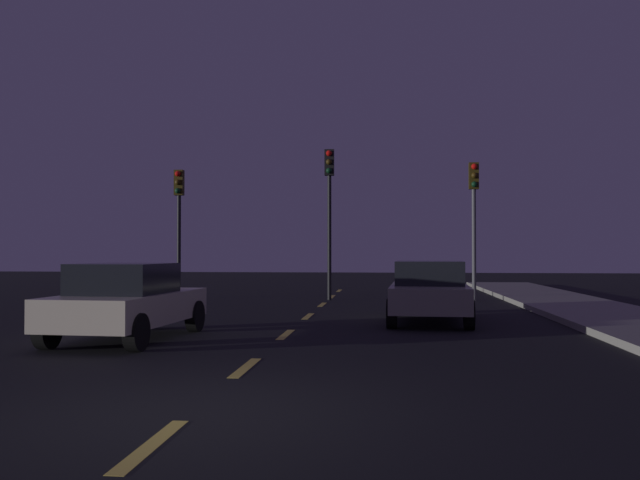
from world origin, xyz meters
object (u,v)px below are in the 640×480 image
traffic_signal_center (329,195)px  car_adjacent_lane (127,301)px  traffic_signal_right (474,204)px  car_stopped_ahead (429,291)px  traffic_signal_left (179,208)px

traffic_signal_center → car_adjacent_lane: size_ratio=1.30×
traffic_signal_center → car_adjacent_lane: traffic_signal_center is taller
traffic_signal_right → car_stopped_ahead: 7.57m
traffic_signal_left → car_adjacent_lane: 11.30m
car_stopped_ahead → car_adjacent_lane: bearing=-146.4°
traffic_signal_right → car_stopped_ahead: bearing=-105.9°
car_stopped_ahead → traffic_signal_right: bearing=74.1°
traffic_signal_left → car_stopped_ahead: (8.31, -6.85, -2.48)m
traffic_signal_right → car_stopped_ahead: traffic_signal_right is taller
traffic_signal_center → traffic_signal_left: bearing=-180.0°
car_stopped_ahead → car_adjacent_lane: (-5.86, -3.90, -0.00)m
traffic_signal_right → traffic_signal_left: bearing=-180.0°
traffic_signal_center → traffic_signal_right: bearing=-0.0°
traffic_signal_left → traffic_signal_right: 10.26m
car_adjacent_lane → traffic_signal_left: bearing=102.9°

